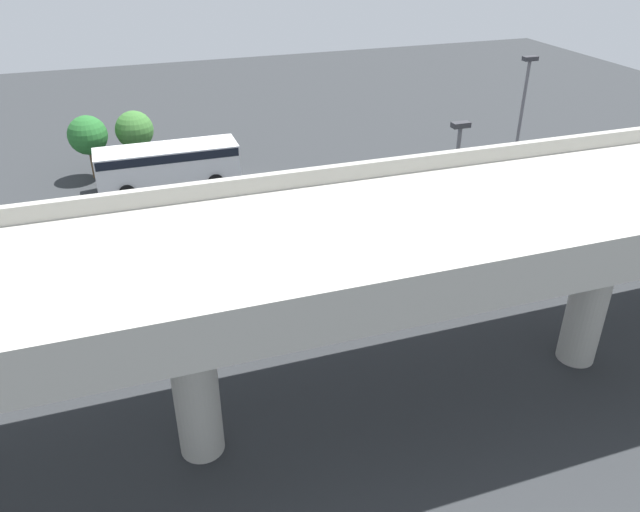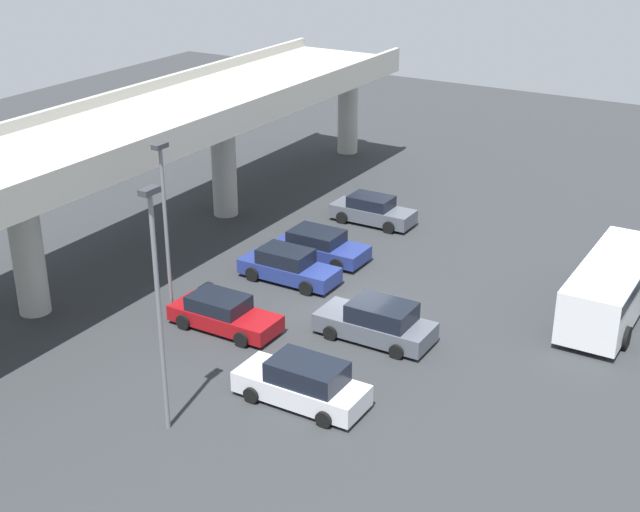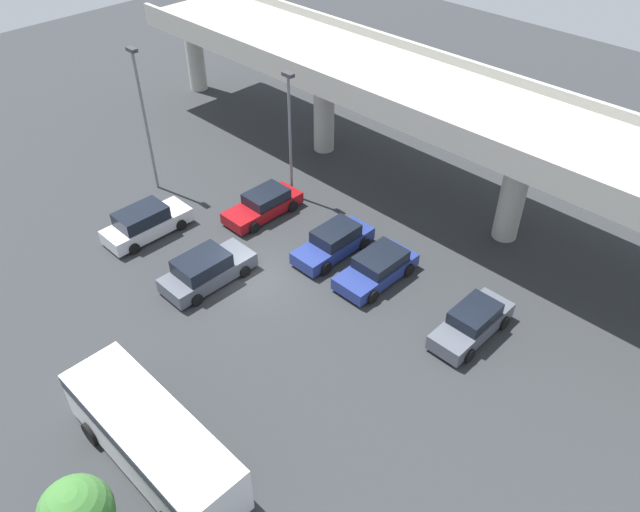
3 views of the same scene
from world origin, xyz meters
TOP-DOWN VIEW (x-y plane):
  - ground_plane at (0.00, 0.00)m, footprint 89.76×89.76m
  - highway_overpass at (0.00, 12.21)m, footprint 43.24×7.33m
  - parked_car_0 at (-7.18, -1.60)m, footprint 2.11×4.88m
  - parked_car_1 at (-4.03, 4.25)m, footprint 2.07×4.77m
  - parked_car_2 at (-1.61, -1.69)m, footprint 2.24×4.83m
  - parked_car_3 at (1.33, 4.47)m, footprint 1.99×4.76m
  - parked_car_4 at (4.32, 4.50)m, footprint 2.22×4.56m
  - parked_car_5 at (9.93, 4.54)m, footprint 1.97×4.57m
  - shuttle_bus at (5.34, -9.33)m, footprint 8.27×2.81m
  - lamp_post_near_aisle at (-4.35, 6.76)m, footprint 0.70×0.35m
  - lamp_post_mid_lot at (-10.90, 1.56)m, footprint 0.70×0.35m
  - tree_front_left at (6.85, -12.83)m, footprint 2.35×2.35m
  - tree_front_centre at (9.62, -12.41)m, footprint 2.37×2.37m

SIDE VIEW (x-z plane):
  - ground_plane at x=0.00m, z-range 0.00..0.00m
  - parked_car_1 at x=-4.03m, z-range -0.04..1.40m
  - parked_car_4 at x=4.32m, z-range -0.02..1.41m
  - parked_car_5 at x=9.93m, z-range -0.05..1.48m
  - parked_car_3 at x=1.33m, z-range -0.05..1.51m
  - parked_car_2 at x=-1.61m, z-range -0.06..1.60m
  - parked_car_0 at x=-7.18m, z-range -0.06..1.64m
  - shuttle_bus at x=5.34m, z-range 0.26..2.78m
  - tree_front_left at x=6.85m, z-range 0.73..4.56m
  - tree_front_centre at x=9.62m, z-range 0.76..4.68m
  - lamp_post_near_aisle at x=-4.35m, z-range 0.68..8.39m
  - lamp_post_mid_lot at x=-10.90m, z-range 0.70..9.41m
  - highway_overpass at x=0.00m, z-range 2.28..9.66m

